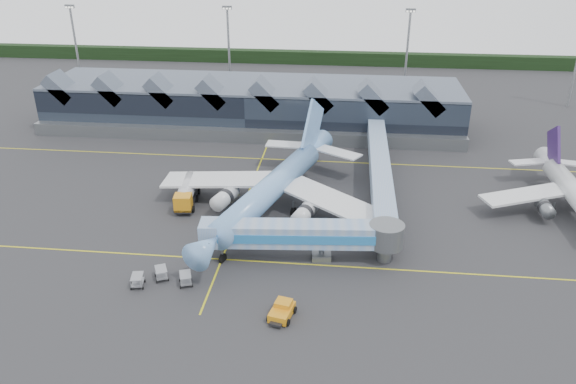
# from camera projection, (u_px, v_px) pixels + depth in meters

# --- Properties ---
(ground) EXTENTS (260.00, 260.00, 0.00)m
(ground) POSITION_uv_depth(u_px,v_px,m) (233.00, 230.00, 82.77)
(ground) COLOR #2A292C
(ground) RESTS_ON ground
(taxi_stripes) EXTENTS (120.00, 60.00, 0.01)m
(taxi_stripes) POSITION_uv_depth(u_px,v_px,m) (245.00, 200.00, 91.73)
(taxi_stripes) COLOR gold
(taxi_stripes) RESTS_ON ground
(tree_line_far) EXTENTS (260.00, 4.00, 4.00)m
(tree_line_far) POSITION_uv_depth(u_px,v_px,m) (300.00, 57.00, 180.50)
(tree_line_far) COLOR black
(tree_line_far) RESTS_ON ground
(terminal) EXTENTS (90.00, 22.25, 12.52)m
(terminal) POSITION_uv_depth(u_px,v_px,m) (252.00, 104.00, 123.60)
(terminal) COLOR black
(terminal) RESTS_ON ground
(light_masts) EXTENTS (132.40, 42.56, 22.45)m
(light_masts) POSITION_uv_depth(u_px,v_px,m) (372.00, 57.00, 131.60)
(light_masts) COLOR gray
(light_masts) RESTS_ON ground
(main_airliner) EXTENTS (36.76, 43.28, 14.23)m
(main_airliner) POSITION_uv_depth(u_px,v_px,m) (274.00, 186.00, 86.84)
(main_airliner) COLOR #73ACE8
(main_airliner) RESTS_ON ground
(regional_jet) EXTENTS (28.94, 31.46, 10.82)m
(regional_jet) POSITION_uv_depth(u_px,v_px,m) (575.00, 194.00, 86.11)
(regional_jet) COLOR silver
(regional_jet) RESTS_ON ground
(jet_bridge) EXTENTS (27.01, 6.07, 5.54)m
(jet_bridge) POSITION_uv_depth(u_px,v_px,m) (313.00, 235.00, 74.10)
(jet_bridge) COLOR #7596C3
(jet_bridge) RESTS_ON ground
(fuel_truck) EXTENTS (4.01, 10.74, 3.57)m
(fuel_truck) POSITION_uv_depth(u_px,v_px,m) (187.00, 191.00, 90.29)
(fuel_truck) COLOR black
(fuel_truck) RESTS_ON ground
(pushback_tug) EXTENTS (3.26, 4.42, 1.81)m
(pushback_tug) POSITION_uv_depth(u_px,v_px,m) (282.00, 311.00, 64.24)
(pushback_tug) COLOR orange
(pushback_tug) RESTS_ON ground
(baggage_carts) EXTENTS (7.72, 4.33, 1.50)m
(baggage_carts) POSITION_uv_depth(u_px,v_px,m) (162.00, 277.00, 70.30)
(baggage_carts) COLOR gray
(baggage_carts) RESTS_ON ground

